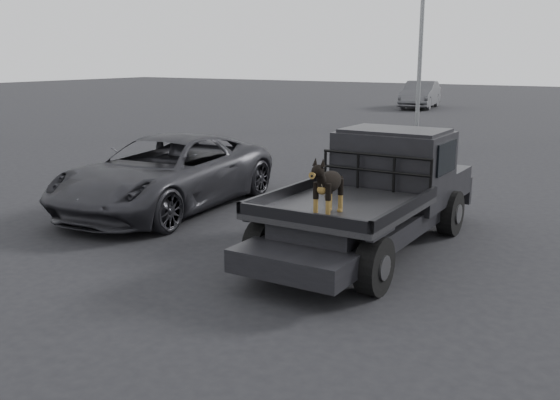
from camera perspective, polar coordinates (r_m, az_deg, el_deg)
The scene contains 7 objects.
ground at distance 8.71m, azimuth 0.86°, elevation -6.82°, with size 120.00×120.00×0.00m, color black.
flatbed_ute at distance 9.76m, azimuth 8.12°, elevation -1.93°, with size 2.00×5.40×0.92m, color black, non-canonical shape.
ute_cab at distance 10.44m, azimuth 10.39°, elevation 4.01°, with size 1.72×1.30×0.88m, color black, non-canonical shape.
headache_rack at distance 9.78m, azimuth 8.73°, elevation 2.49°, with size 1.80×0.08×0.55m, color black, non-canonical shape.
dog at distance 8.19m, azimuth 4.46°, elevation 1.24°, with size 0.32×0.60×0.74m, color black, non-canonical shape.
parked_suv at distance 12.43m, azimuth -10.39°, elevation 2.43°, with size 2.37×5.15×1.43m, color #29292E.
distant_car_a at distance 37.34m, azimuth 12.70°, elevation 9.38°, with size 1.63×4.67×1.54m, color #46464A.
Camera 1 is at (4.20, -7.04, 2.96)m, focal length 40.00 mm.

